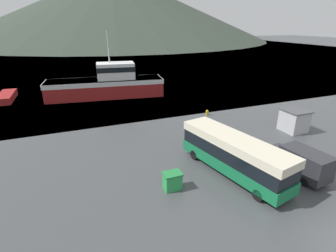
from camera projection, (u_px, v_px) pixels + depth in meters
water_surface at (87, 46)px, 139.06m from camera, size 240.00×240.00×0.00m
hill_backdrop at (114, 6)px, 186.94m from camera, size 212.59×212.59×44.84m
tour_bus at (234, 153)px, 21.58m from camera, size 4.59×10.73×3.30m
delivery_van at (299, 161)px, 21.56m from camera, size 2.66×5.59×2.40m
fishing_boat at (107, 84)px, 44.34m from camera, size 19.73×7.58×10.70m
storage_bin at (172, 181)px, 19.90m from camera, size 1.41×1.05×1.38m
dock_kiosk at (294, 120)px, 30.37m from camera, size 2.57×2.83×2.59m
small_boat at (7, 97)px, 42.85m from camera, size 2.40×7.11×1.08m
mooring_bollard at (207, 112)px, 35.92m from camera, size 0.41×0.41×0.75m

